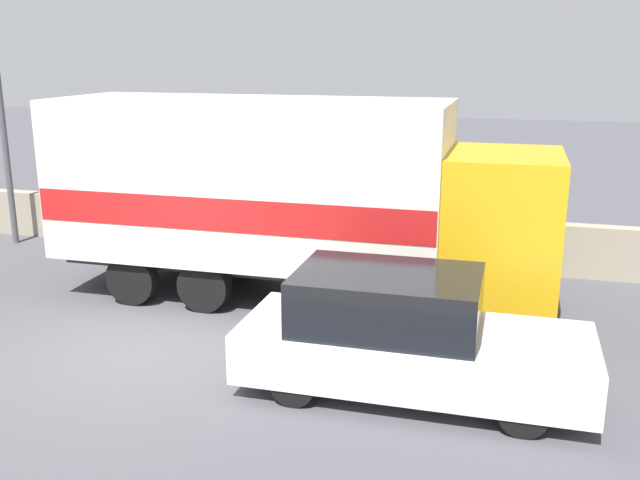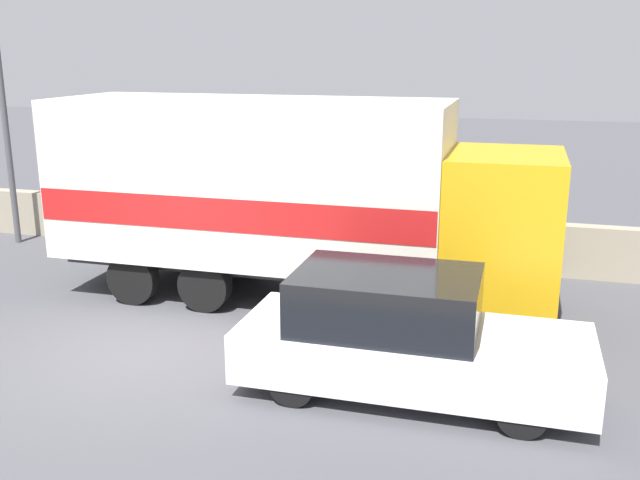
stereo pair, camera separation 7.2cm
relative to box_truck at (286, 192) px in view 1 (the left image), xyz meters
The scene contains 4 objects.
ground_plane 3.91m from the box_truck, 113.92° to the right, with size 80.00×80.00×0.00m, color #47474C.
stone_wall_backdrop 3.43m from the box_truck, 116.12° to the left, with size 60.00×0.35×1.06m.
box_truck is the anchor object (origin of this frame).
car_hatchback 4.27m from the box_truck, 49.49° to the right, with size 4.59×1.79×1.64m.
Camera 1 is at (5.27, -8.76, 4.45)m, focal length 40.00 mm.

